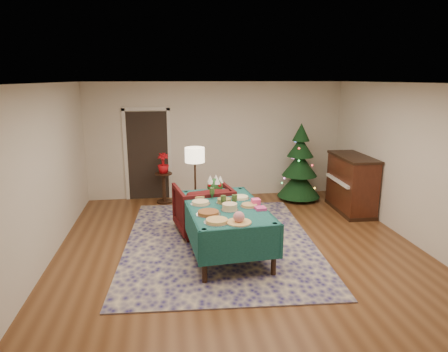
{
  "coord_description": "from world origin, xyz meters",
  "views": [
    {
      "loc": [
        -1.12,
        -5.75,
        2.77
      ],
      "look_at": [
        -0.12,
        1.33,
        1.01
      ],
      "focal_mm": 32.0,
      "sensor_mm": 36.0,
      "label": 1
    }
  ],
  "objects": [
    {
      "name": "goblet_0",
      "position": [
        -0.42,
        0.64,
        0.9
      ],
      "size": [
        0.09,
        0.09,
        0.19
      ],
      "color": "#2D471E",
      "rests_on": "buffet_table"
    },
    {
      "name": "buffet_table",
      "position": [
        -0.26,
        0.23,
        0.64
      ],
      "size": [
        1.37,
        2.15,
        0.8
      ],
      "color": "black",
      "rests_on": "ground"
    },
    {
      "name": "platter_7",
      "position": [
        0.04,
        0.56,
        0.82
      ],
      "size": [
        0.32,
        0.32,
        0.04
      ],
      "color": "silver",
      "rests_on": "buffet_table"
    },
    {
      "name": "platter_3",
      "position": [
        -0.22,
        -0.01,
        0.85
      ],
      "size": [
        0.27,
        0.27,
        0.11
      ],
      "color": "silver",
      "rests_on": "buffet_table"
    },
    {
      "name": "gift_box",
      "position": [
        0.22,
        0.18,
        0.85
      ],
      "size": [
        0.14,
        0.14,
        0.11
      ],
      "primitive_type": "cube",
      "rotation": [
        0.0,
        0.0,
        0.08
      ],
      "color": "#FC4688",
      "rests_on": "buffet_table"
    },
    {
      "name": "doorway",
      "position": [
        -1.6,
        3.48,
        1.1
      ],
      "size": [
        1.08,
        0.04,
        2.16
      ],
      "color": "black",
      "rests_on": "ground"
    },
    {
      "name": "platter_1",
      "position": [
        -0.18,
        -0.58,
        0.87
      ],
      "size": [
        0.36,
        0.36,
        0.17
      ],
      "color": "silver",
      "rests_on": "buffet_table"
    },
    {
      "name": "platter_4",
      "position": [
        0.11,
        0.12,
        0.82
      ],
      "size": [
        0.29,
        0.29,
        0.04
      ],
      "color": "silver",
      "rests_on": "buffet_table"
    },
    {
      "name": "rug",
      "position": [
        -0.29,
        0.68,
        0.01
      ],
      "size": [
        3.43,
        4.38,
        0.02
      ],
      "primitive_type": "cube",
      "rotation": [
        0.0,
        0.0,
        -0.06
      ],
      "color": "#1A1654",
      "rests_on": "ground"
    },
    {
      "name": "napkin_stack",
      "position": [
        0.25,
        -0.04,
        0.82
      ],
      "size": [
        0.17,
        0.17,
        0.04
      ],
      "primitive_type": "cube",
      "rotation": [
        0.0,
        0.0,
        0.08
      ],
      "color": "#CE397E",
      "rests_on": "buffet_table"
    },
    {
      "name": "platter_0",
      "position": [
        -0.49,
        -0.51,
        0.82
      ],
      "size": [
        0.36,
        0.36,
        0.05
      ],
      "color": "silver",
      "rests_on": "buffet_table"
    },
    {
      "name": "christmas_tree",
      "position": [
        1.86,
        2.89,
        0.81
      ],
      "size": [
        1.19,
        1.19,
        1.79
      ],
      "color": "black",
      "rests_on": "ground"
    },
    {
      "name": "potted_plant",
      "position": [
        -1.25,
        3.09,
        0.82
      ],
      "size": [
        0.25,
        0.45,
        0.25
      ],
      "primitive_type": "imported",
      "color": "red",
      "rests_on": "side_table"
    },
    {
      "name": "floor_lamp",
      "position": [
        -0.64,
        1.56,
        1.29
      ],
      "size": [
        0.37,
        0.37,
        1.52
      ],
      "color": "#A57F3F",
      "rests_on": "ground"
    },
    {
      "name": "platter_8",
      "position": [
        -0.64,
        0.73,
        0.82
      ],
      "size": [
        0.26,
        0.26,
        0.04
      ],
      "color": "silver",
      "rests_on": "buffet_table"
    },
    {
      "name": "platter_2",
      "position": [
        -0.57,
        -0.16,
        0.83
      ],
      "size": [
        0.37,
        0.37,
        0.06
      ],
      "color": "silver",
      "rests_on": "buffet_table"
    },
    {
      "name": "centerpiece",
      "position": [
        -0.33,
        1.03,
        0.94
      ],
      "size": [
        0.29,
        0.29,
        0.33
      ],
      "color": "#1E4C1E",
      "rests_on": "buffet_table"
    },
    {
      "name": "platter_5",
      "position": [
        -0.64,
        0.35,
        0.83
      ],
      "size": [
        0.32,
        0.32,
        0.06
      ],
      "color": "silver",
      "rests_on": "buffet_table"
    },
    {
      "name": "armchair",
      "position": [
        -0.53,
        1.17,
        0.49
      ],
      "size": [
        1.11,
        1.06,
        0.99
      ],
      "primitive_type": "imported",
      "rotation": [
        0.0,
        0.0,
        3.32
      ],
      "color": "#450E0F",
      "rests_on": "ground"
    },
    {
      "name": "goblet_1",
      "position": [
        -0.12,
        0.18,
        0.9
      ],
      "size": [
        0.09,
        0.09,
        0.19
      ],
      "color": "#2D471E",
      "rests_on": "buffet_table"
    },
    {
      "name": "platter_6",
      "position": [
        -0.26,
        0.36,
        0.84
      ],
      "size": [
        0.26,
        0.26,
        0.08
      ],
      "color": "silver",
      "rests_on": "buffet_table"
    },
    {
      "name": "side_table",
      "position": [
        -1.25,
        3.09,
        0.34
      ],
      "size": [
        0.39,
        0.39,
        0.7
      ],
      "color": "black",
      "rests_on": "ground"
    },
    {
      "name": "goblet_2",
      "position": [
        -0.3,
        0.17,
        0.9
      ],
      "size": [
        0.09,
        0.09,
        0.19
      ],
      "color": "#2D471E",
      "rests_on": "buffet_table"
    },
    {
      "name": "piano",
      "position": [
        2.69,
        1.95,
        0.59
      ],
      "size": [
        0.69,
        1.41,
        1.2
      ],
      "color": "black",
      "rests_on": "ground"
    },
    {
      "name": "room_shell",
      "position": [
        0.0,
        0.0,
        1.35
      ],
      "size": [
        7.0,
        7.0,
        7.0
      ],
      "color": "#593319",
      "rests_on": "ground"
    }
  ]
}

